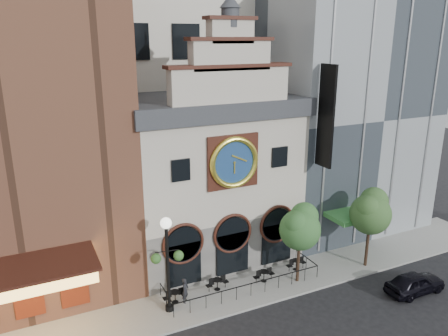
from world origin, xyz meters
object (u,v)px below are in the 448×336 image
bistro_3 (296,264)px  lamppost (167,255)px  tree_right (371,211)px  bistro_1 (217,283)px  pedestrian (185,290)px  bistro_2 (264,275)px  tree_left (300,226)px  bistro_0 (175,296)px  car_right (415,283)px

bistro_3 → lamppost: 10.46m
bistro_3 → tree_right: (5.06, -1.62, 3.84)m
bistro_1 → tree_right: (11.30, -1.72, 3.84)m
bistro_3 → pedestrian: pedestrian is taller
bistro_2 → tree_left: bearing=-22.4°
pedestrian → tree_right: size_ratio=0.28×
tree_right → bistro_1: bearing=171.3°
pedestrian → bistro_2: bearing=-46.4°
tree_left → bistro_3: bearing=59.4°
bistro_2 → bistro_3: same height
bistro_0 → lamppost: lamppost is taller
bistro_1 → lamppost: (-3.63, -0.82, 3.36)m
bistro_2 → tree_right: 8.93m
tree_right → bistro_0: bearing=173.8°
pedestrian → car_right: bearing=-66.7°
bistro_3 → lamppost: (-9.88, -0.72, 3.36)m
bistro_3 → lamppost: size_ratio=0.26×
bistro_0 → tree_left: tree_left is taller
pedestrian → lamppost: (-1.22, -0.42, 3.00)m
bistro_1 → bistro_2: (3.34, -0.44, 0.00)m
car_right → lamppost: (-15.41, 4.94, 3.25)m
tree_left → tree_right: (5.79, -0.38, 0.23)m
tree_left → bistro_0: bearing=172.2°
bistro_3 → bistro_0: bearing=-179.6°
bistro_0 → bistro_2: bearing=-2.5°
bistro_2 → car_right: size_ratio=0.37×
pedestrian → lamppost: bearing=153.1°
bistro_1 → bistro_2: 3.36m
lamppost → tree_right: 14.97m
bistro_2 → lamppost: size_ratio=0.26×
pedestrian → lamppost: lamppost is taller
bistro_2 → tree_right: size_ratio=0.27×
bistro_2 → car_right: (8.44, -5.32, 0.11)m
car_right → tree_left: (-6.26, 4.42, 3.50)m
bistro_0 → tree_left: 9.34m
pedestrian → tree_right: 14.21m
bistro_2 → tree_left: size_ratio=0.28×
bistro_0 → tree_right: size_ratio=0.27×
lamppost → bistro_1: bearing=22.2°
lamppost → tree_left: size_ratio=1.11×
bistro_3 → tree_right: 6.55m
bistro_0 → bistro_1: (3.02, 0.16, 0.00)m
lamppost → bistro_3: bearing=13.7°
bistro_1 → tree_left: tree_left is taller
pedestrian → lamppost: 3.27m
bistro_3 → tree_left: tree_left is taller
bistro_3 → tree_left: 3.88m
bistro_3 → pedestrian: size_ratio=0.96×
tree_left → tree_right: size_ratio=0.95×
bistro_3 → tree_right: size_ratio=0.27×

